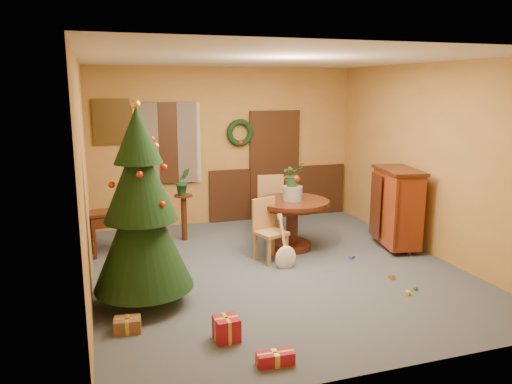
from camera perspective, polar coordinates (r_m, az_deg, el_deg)
name	(u,v)px	position (r m, az deg, el deg)	size (l,w,h in m)	color
room_envelope	(238,164)	(9.47, -2.12, 3.27)	(5.50, 5.50, 5.50)	#333D4A
dining_table	(292,215)	(7.91, 4.15, -2.63)	(1.16, 1.16, 0.80)	black
urn	(293,193)	(7.83, 4.19, -0.13)	(0.31, 0.31, 0.23)	slate
centerpiece_plant	(293,174)	(7.77, 4.23, 2.06)	(0.34, 0.30, 0.38)	#1E4C23
chair_near	(268,227)	(7.42, 1.36, -4.07)	(0.51, 0.51, 0.93)	olive
chair_far	(269,201)	(8.84, 1.49, -1.00)	(0.51, 0.51, 1.05)	olive
guitar	(286,243)	(7.12, 3.43, -5.86)	(0.31, 0.15, 0.74)	beige
plant_stand	(184,212)	(8.45, -8.25, -2.28)	(0.30, 0.30, 0.78)	black
stand_plant	(183,181)	(8.33, -8.35, 1.21)	(0.25, 0.20, 0.46)	#19471E
christmas_tree	(141,211)	(5.91, -13.02, -2.11)	(1.17, 1.17, 2.41)	#382111
writing_desk	(114,221)	(8.00, -15.95, -3.20)	(0.83, 0.51, 0.69)	black
sideboard	(397,206)	(8.22, 15.82, -1.55)	(0.71, 1.09, 1.29)	#501B09
gift_a	(128,325)	(5.64, -14.47, -14.48)	(0.30, 0.23, 0.15)	brown
gift_b	(227,329)	(5.30, -3.39, -15.33)	(0.25, 0.25, 0.25)	maroon
gift_c	(139,289)	(6.49, -13.21, -10.79)	(0.31, 0.25, 0.15)	brown
gift_d	(275,358)	(4.91, 2.23, -18.47)	(0.36, 0.16, 0.13)	maroon
toy_a	(352,257)	(7.71, 10.90, -7.36)	(0.08, 0.05, 0.05)	#2953B3
toy_b	(415,288)	(6.79, 17.76, -10.40)	(0.06, 0.06, 0.06)	green
toy_c	(407,293)	(6.62, 16.92, -10.97)	(0.08, 0.05, 0.05)	yellow
toy_d	(276,254)	(7.73, 2.29, -7.05)	(0.06, 0.06, 0.06)	red
toy_e	(392,278)	(7.06, 15.27, -9.41)	(0.08, 0.05, 0.05)	gold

